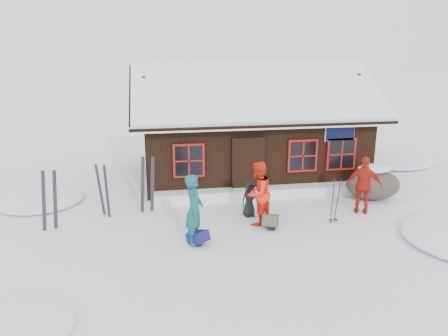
% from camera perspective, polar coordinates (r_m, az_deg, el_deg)
% --- Properties ---
extents(ground, '(120.00, 120.00, 0.00)m').
position_cam_1_polar(ground, '(12.67, 1.49, -7.58)').
color(ground, white).
rests_on(ground, ground).
extents(mountain_hut, '(8.90, 6.09, 4.42)m').
position_cam_1_polar(mountain_hut, '(17.15, 3.33, 4.28)').
color(mountain_hut, black).
rests_on(mountain_hut, ground).
extents(snow_drift, '(7.60, 0.60, 0.35)m').
position_cam_1_polar(snow_drift, '(14.96, 5.52, -3.13)').
color(snow_drift, white).
rests_on(snow_drift, ground).
extents(snow_mounds, '(20.60, 13.20, 0.48)m').
position_cam_1_polar(snow_mounds, '(14.71, 6.46, -4.22)').
color(snow_mounds, white).
rests_on(snow_mounds, ground).
extents(skier_teal, '(0.58, 0.76, 1.89)m').
position_cam_1_polar(skier_teal, '(11.29, -3.91, -5.46)').
color(skier_teal, '#115254').
rests_on(skier_teal, ground).
extents(skier_orange_left, '(1.14, 1.14, 1.87)m').
position_cam_1_polar(skier_orange_left, '(12.53, 4.45, -3.30)').
color(skier_orange_left, red).
rests_on(skier_orange_left, ground).
extents(skier_orange_right, '(1.14, 0.85, 1.80)m').
position_cam_1_polar(skier_orange_right, '(13.94, 17.81, -2.16)').
color(skier_orange_right, '#B01B12').
rests_on(skier_orange_right, ground).
extents(skier_crouched, '(0.60, 0.47, 1.09)m').
position_cam_1_polar(skier_crouched, '(13.19, 3.36, -4.08)').
color(skier_crouched, black).
rests_on(skier_crouched, ground).
extents(boulder, '(1.80, 1.35, 1.06)m').
position_cam_1_polar(boulder, '(15.45, 18.92, -1.92)').
color(boulder, '#4D463E').
rests_on(boulder, ground).
extents(ski_pair_left, '(0.53, 0.14, 1.79)m').
position_cam_1_polar(ski_pair_left, '(13.08, -21.84, -4.05)').
color(ski_pair_left, black).
rests_on(ski_pair_left, ground).
extents(ski_pair_mid, '(0.40, 0.34, 1.66)m').
position_cam_1_polar(ski_pair_mid, '(13.61, -15.46, -2.96)').
color(ski_pair_mid, black).
rests_on(ski_pair_mid, ground).
extents(ski_pair_right, '(0.51, 0.09, 1.81)m').
position_cam_1_polar(ski_pair_right, '(13.63, -9.96, -2.24)').
color(ski_pair_right, black).
rests_on(ski_pair_right, ground).
extents(ski_poles, '(0.25, 0.12, 1.40)m').
position_cam_1_polar(ski_poles, '(13.06, 14.28, -4.23)').
color(ski_poles, black).
rests_on(ski_poles, ground).
extents(backpack_blue, '(0.62, 0.65, 0.28)m').
position_cam_1_polar(backpack_blue, '(11.56, -3.40, -9.27)').
color(backpack_blue, '#141756').
rests_on(backpack_blue, ground).
extents(backpack_olive, '(0.61, 0.69, 0.31)m').
position_cam_1_polar(backpack_olive, '(12.56, 6.10, -7.12)').
color(backpack_olive, '#494734').
rests_on(backpack_olive, ground).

